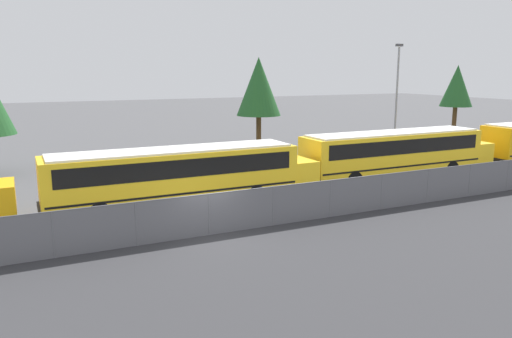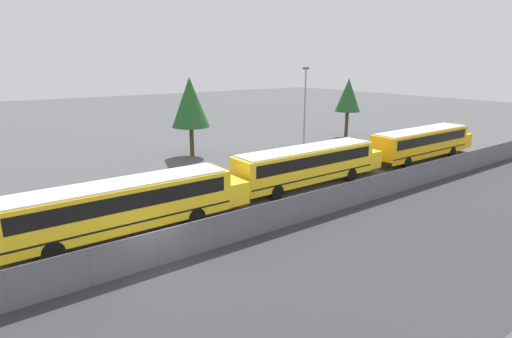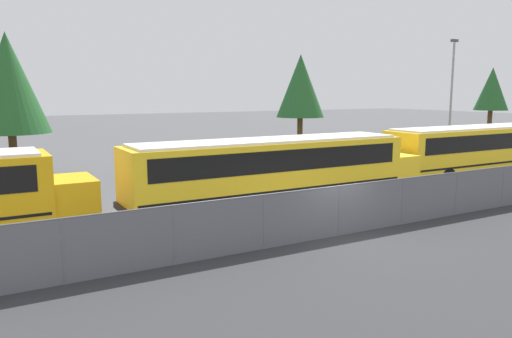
# 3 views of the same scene
# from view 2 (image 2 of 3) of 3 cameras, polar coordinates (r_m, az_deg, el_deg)

# --- Properties ---
(ground_plane) EXTENTS (200.00, 200.00, 0.00)m
(ground_plane) POSITION_cam_2_polar(r_m,az_deg,el_deg) (20.05, -13.73, -13.31)
(ground_plane) COLOR #4C4C4F
(road_strip) EXTENTS (119.14, 12.00, 0.01)m
(road_strip) POSITION_cam_2_polar(r_m,az_deg,el_deg) (15.47, -4.42, -22.31)
(road_strip) COLOR #333335
(road_strip) RESTS_ON ground_plane
(fence) EXTENTS (85.21, 0.07, 1.81)m
(fence) POSITION_cam_2_polar(r_m,az_deg,el_deg) (19.64, -13.90, -10.94)
(fence) COLOR #9EA0A5
(fence) RESTS_ON ground_plane
(school_bus_2) EXTENTS (14.08, 2.60, 3.06)m
(school_bus_2) POSITION_cam_2_polar(r_m,az_deg,el_deg) (23.32, -17.77, -4.55)
(school_bus_2) COLOR yellow
(school_bus_2) RESTS_ON ground_plane
(school_bus_3) EXTENTS (14.08, 2.60, 3.06)m
(school_bus_3) POSITION_cam_2_polar(r_m,az_deg,el_deg) (31.19, 7.64, 0.93)
(school_bus_3) COLOR yellow
(school_bus_3) RESTS_ON ground_plane
(school_bus_4) EXTENTS (14.08, 2.60, 3.06)m
(school_bus_4) POSITION_cam_2_polar(r_m,az_deg,el_deg) (42.58, 22.73, 3.67)
(school_bus_4) COLOR #EDA80F
(school_bus_4) RESTS_ON ground_plane
(light_pole) EXTENTS (0.60, 0.24, 8.89)m
(light_pole) POSITION_cam_2_polar(r_m,az_deg,el_deg) (40.05, 6.98, 8.41)
(light_pole) COLOR gray
(light_pole) RESTS_ON ground_plane
(tree_0) EXTENTS (3.20, 3.20, 7.38)m
(tree_0) POSITION_cam_2_polar(r_m,az_deg,el_deg) (53.13, 13.04, 10.20)
(tree_0) COLOR #51381E
(tree_0) RESTS_ON ground_plane
(tree_3) EXTENTS (3.83, 3.83, 7.97)m
(tree_3) POSITION_cam_2_polar(r_m,az_deg,el_deg) (41.16, -9.39, 9.36)
(tree_3) COLOR #51381E
(tree_3) RESTS_ON ground_plane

